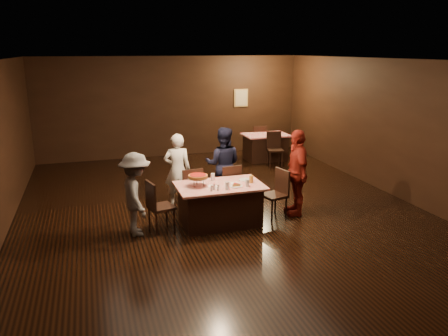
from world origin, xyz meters
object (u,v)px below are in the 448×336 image
Objects in this scene: back_table at (265,147)px; main_table at (220,204)px; diner_grey_knit at (136,194)px; chair_far_right at (228,186)px; chair_back_near at (275,149)px; chair_far_left at (190,190)px; glass_back at (213,177)px; diner_red_shirt at (297,172)px; glass_amber at (251,179)px; glass_front_left at (227,186)px; chair_end_left at (161,206)px; glass_front_right at (247,183)px; plate_empty at (245,180)px; diner_white_jacket at (177,170)px; pizza_stand at (198,176)px; diner_navy_hoodie at (223,164)px; chair_end_right at (274,194)px; chair_back_far at (258,140)px.

main_table is at bearing -122.10° from back_table.
diner_grey_knit is (-1.54, -0.02, 0.36)m from main_table.
chair_far_right is 1.00× the size of chair_back_near.
glass_back is (0.35, -0.45, 0.37)m from chair_far_left.
glass_amber is (-1.00, -0.11, -0.02)m from diner_red_shirt.
diner_grey_knit reaches higher than back_table.
glass_front_left is at bearing -104.07° from diner_grey_knit.
chair_far_left is 1.03m from chair_end_left.
chair_back_near is at bearing 59.72° from glass_front_right.
plate_empty is at bearing 15.26° from main_table.
diner_white_jacket reaches higher than diner_grey_knit.
diner_red_shirt reaches higher than pizza_stand.
pizza_stand is (-0.40, 0.05, 0.57)m from main_table.
diner_grey_knit is at bearing 179.14° from glass_amber.
diner_grey_knit reaches higher than pizza_stand.
main_table is 0.55m from glass_front_left.
main_table is 1.68× the size of chair_end_left.
glass_front_right is (-0.01, -1.53, 0.04)m from diner_navy_hoodie.
chair_far_right is 1.00× the size of chair_end_right.
glass_front_right is (-2.26, -5.18, 0.37)m from chair_back_far.
diner_navy_hoodie is (0.86, 0.53, 0.33)m from chair_far_left.
chair_end_right is 0.59× the size of diner_navy_hoodie.
diner_white_jacket is at bearing 111.14° from glass_front_left.
plate_empty is (0.95, 0.10, -0.17)m from pizza_stand.
chair_far_right is at bearing 61.93° from main_table.
chair_end_left is 1.00× the size of chair_back_near.
diner_red_shirt is (-1.12, -4.26, 0.47)m from back_table.
main_table is 0.85m from chair_far_left.
plate_empty is 0.68m from glass_front_left.
chair_back_far is at bearing -126.86° from chair_far_right.
glass_front_left is at bearing -87.82° from chair_end_right.
plate_empty is at bearing 69.52° from chair_back_far.
diner_white_jacket is 10.99× the size of glass_front_left.
chair_end_left reaches higher than plate_empty.
chair_back_far is at bearing 100.55° from chair_back_near.
chair_back_near is 6.79× the size of glass_front_right.
glass_front_left is (1.59, -0.28, 0.10)m from diner_grey_knit.
back_table is at bearing 57.90° from main_table.
plate_empty is 1.79× the size of glass_amber.
chair_end_left is 1.15m from glass_back.
main_table is at bearing -80.54° from glass_back.
glass_front_right is at bearing 131.27° from diner_white_jacket.
chair_end_left is 6.23m from chair_back_far.
diner_red_shirt is at bearing 83.44° from chair_end_right.
chair_back_far is (1.61, 4.93, 0.00)m from chair_end_right.
chair_far_right is 3.69m from chair_back_near.
main_table is 5.11m from back_table.
glass_front_left is at bearing -172.87° from glass_front_right.
pizza_stand is 1.52× the size of plate_empty.
chair_back_near reaches higher than glass_amber.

